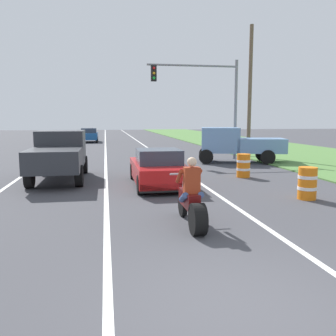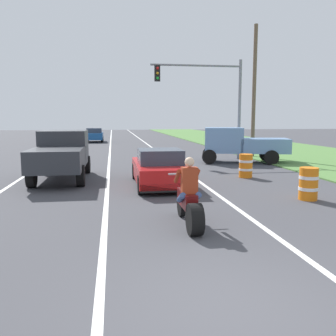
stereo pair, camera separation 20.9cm
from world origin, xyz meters
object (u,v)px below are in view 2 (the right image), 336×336
at_px(traffic_light_mast_near, 212,92).
at_px(distant_car_far_ahead, 95,135).
at_px(construction_barrel_nearest, 308,184).
at_px(pickup_truck_left_lane_dark_grey, 62,153).
at_px(sports_car_red, 160,169).
at_px(construction_barrel_mid, 246,166).
at_px(motorcycle_with_rider, 189,202).
at_px(pickup_truck_right_shoulder_light_blue, 240,143).

relative_size(traffic_light_mast_near, distant_car_far_ahead, 1.50).
height_order(construction_barrel_nearest, distant_car_far_ahead, distant_car_far_ahead).
height_order(pickup_truck_left_lane_dark_grey, distant_car_far_ahead, pickup_truck_left_lane_dark_grey).
distance_m(sports_car_red, pickup_truck_left_lane_dark_grey, 4.23).
distance_m(pickup_truck_left_lane_dark_grey, construction_barrel_nearest, 9.42).
distance_m(pickup_truck_left_lane_dark_grey, construction_barrel_mid, 7.67).
bearing_deg(construction_barrel_mid, distant_car_far_ahead, 106.46).
relative_size(sports_car_red, pickup_truck_left_lane_dark_grey, 0.90).
distance_m(construction_barrel_mid, distant_car_far_ahead, 26.41).
relative_size(motorcycle_with_rider, construction_barrel_mid, 2.21).
relative_size(motorcycle_with_rider, pickup_truck_right_shoulder_light_blue, 0.43).
relative_size(pickup_truck_right_shoulder_light_blue, construction_barrel_nearest, 5.14).
relative_size(construction_barrel_mid, distant_car_far_ahead, 0.25).
height_order(construction_barrel_mid, distant_car_far_ahead, distant_car_far_ahead).
xyz_separation_m(motorcycle_with_rider, sports_car_red, (0.01, 5.33, 0.04)).
bearing_deg(pickup_truck_right_shoulder_light_blue, sports_car_red, -130.19).
bearing_deg(sports_car_red, pickup_truck_left_lane_dark_grey, 153.63).
xyz_separation_m(sports_car_red, construction_barrel_nearest, (4.21, -3.10, -0.13)).
bearing_deg(sports_car_red, motorcycle_with_rider, -90.07).
xyz_separation_m(motorcycle_with_rider, traffic_light_mast_near, (4.23, 13.52, 3.47)).
distance_m(pickup_truck_right_shoulder_light_blue, construction_barrel_mid, 5.45).
xyz_separation_m(construction_barrel_nearest, construction_barrel_mid, (-0.35, 4.39, 0.00)).
height_order(traffic_light_mast_near, construction_barrel_mid, traffic_light_mast_near).
relative_size(construction_barrel_nearest, construction_barrel_mid, 1.00).
bearing_deg(construction_barrel_mid, construction_barrel_nearest, -85.44).
xyz_separation_m(sports_car_red, pickup_truck_left_lane_dark_grey, (-3.77, 1.87, 0.48)).
distance_m(pickup_truck_right_shoulder_light_blue, construction_barrel_nearest, 9.67).
distance_m(motorcycle_with_rider, sports_car_red, 5.33).
xyz_separation_m(pickup_truck_right_shoulder_light_blue, traffic_light_mast_near, (-1.24, 1.72, 2.95)).
bearing_deg(pickup_truck_right_shoulder_light_blue, construction_barrel_nearest, -97.47).
distance_m(traffic_light_mast_near, construction_barrel_mid, 7.77).
distance_m(motorcycle_with_rider, construction_barrel_nearest, 4.77).
height_order(sports_car_red, construction_barrel_nearest, sports_car_red).
xyz_separation_m(motorcycle_with_rider, pickup_truck_right_shoulder_light_blue, (5.47, 11.80, 0.51)).
xyz_separation_m(pickup_truck_left_lane_dark_grey, construction_barrel_nearest, (7.98, -4.97, -0.60)).
bearing_deg(traffic_light_mast_near, sports_car_red, -117.30).
height_order(pickup_truck_right_shoulder_light_blue, distant_car_far_ahead, pickup_truck_right_shoulder_light_blue).
height_order(motorcycle_with_rider, traffic_light_mast_near, traffic_light_mast_near).
bearing_deg(traffic_light_mast_near, distant_car_far_ahead, 113.07).
bearing_deg(sports_car_red, construction_barrel_mid, 18.49).
relative_size(pickup_truck_right_shoulder_light_blue, construction_barrel_mid, 5.14).
bearing_deg(construction_barrel_mid, pickup_truck_right_shoulder_light_blue, 72.77).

